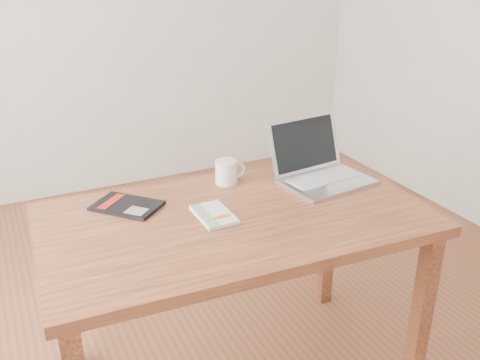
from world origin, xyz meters
name	(u,v)px	position (x,y,z in m)	size (l,w,h in m)	color
room	(181,34)	(-0.07, 0.00, 1.36)	(4.04, 4.04, 2.70)	brown
desk	(235,237)	(0.05, -0.16, 0.66)	(1.37, 0.82, 0.75)	brown
white_guidebook	(214,215)	(-0.03, -0.14, 0.76)	(0.11, 0.19, 0.02)	silver
black_guidebook	(127,206)	(-0.28, 0.07, 0.76)	(0.27, 0.28, 0.01)	black
laptop	(319,168)	(0.49, -0.02, 0.80)	(0.37, 0.35, 0.23)	silver
coffee_mug	(227,172)	(0.14, 0.11, 0.80)	(0.13, 0.09, 0.09)	white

